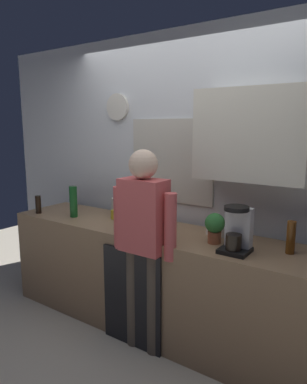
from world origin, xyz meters
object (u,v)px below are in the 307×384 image
coffee_maker (237,231)px  storage_canister (119,206)px  person_at_sink (144,235)px  potted_plant (215,226)px  cup_yellow_cup (115,214)px  bottle_green_wine (73,202)px  bottle_clear_soda (139,214)px  bottle_amber_beer (291,237)px  bottle_dark_sauce (38,204)px  mixing_bowl (219,229)px

coffee_maker → storage_canister: 1.39m
coffee_maker → person_at_sink: size_ratio=0.21×
potted_plant → cup_yellow_cup: bearing=174.3°
bottle_green_wine → bottle_clear_soda: bearing=0.1°
bottle_amber_beer → bottle_clear_soda: size_ratio=0.82×
bottle_dark_sauce → bottle_amber_beer: bearing=6.1°
potted_plant → bottle_green_wine: bearing=-177.8°
bottle_dark_sauce → coffee_maker: bearing=2.3°
coffee_maker → bottle_clear_soda: size_ratio=1.18×
mixing_bowl → storage_canister: (-1.08, 0.02, 0.05)m
bottle_clear_soda → person_at_sink: person_at_sink is taller
bottle_clear_soda → storage_canister: bearing=147.5°
coffee_maker → storage_canister: coffee_maker is taller
coffee_maker → mixing_bowl: (-0.27, 0.31, -0.11)m
bottle_dark_sauce → potted_plant: size_ratio=0.78×
bottle_amber_beer → bottle_dark_sauce: bearing=-173.9°
bottle_clear_soda → person_at_sink: size_ratio=0.17×
potted_plant → storage_canister: (-1.15, 0.25, -0.05)m
potted_plant → person_at_sink: person_at_sink is taller
cup_yellow_cup → coffee_maker: bearing=-8.3°
bottle_green_wine → coffee_maker: bearing=-0.8°
bottle_amber_beer → person_at_sink: size_ratio=0.14×
bottle_clear_soda → bottle_dark_sauce: bearing=-174.9°
mixing_bowl → potted_plant: potted_plant is taller
person_at_sink → coffee_maker: bearing=1.8°
mixing_bowl → potted_plant: 0.26m
cup_yellow_cup → potted_plant: potted_plant is taller
bottle_dark_sauce → person_at_sink: person_at_sink is taller
cup_yellow_cup → storage_canister: bearing=115.8°
mixing_bowl → potted_plant: (0.06, -0.23, 0.09)m
bottle_dark_sauce → cup_yellow_cup: (0.77, 0.27, -0.05)m
mixing_bowl → person_at_sink: person_at_sink is taller
bottle_green_wine → bottle_dark_sauce: 0.42m
cup_yellow_cup → mixing_bowl: bearing=7.0°
mixing_bowl → bottle_green_wine: bearing=-168.2°
potted_plant → person_at_sink: bearing=-150.4°
bottle_amber_beer → bottle_dark_sauce: 2.39m
bottle_dark_sauce → bottle_green_wine: bearing=14.7°
storage_canister → bottle_green_wine: bearing=-135.0°
bottle_clear_soda → mixing_bowl: (0.60, 0.29, -0.10)m
cup_yellow_cup → bottle_clear_soda: bearing=-21.7°
cup_yellow_cup → mixing_bowl: 1.02m
cup_yellow_cup → storage_canister: 0.16m
bottle_clear_soda → potted_plant: (0.67, 0.06, -0.01)m
coffee_maker → bottle_amber_beer: bearing=28.2°
bottle_green_wine → storage_canister: size_ratio=1.76×
bottle_green_wine → person_at_sink: size_ratio=0.19×
coffee_maker → bottle_green_wine: (-1.66, 0.02, 0.00)m
bottle_amber_beer → bottle_green_wine: bearing=-175.7°
mixing_bowl → cup_yellow_cup: bearing=-173.0°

